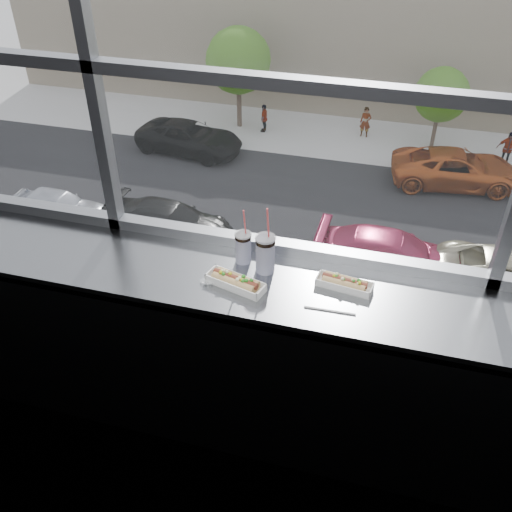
% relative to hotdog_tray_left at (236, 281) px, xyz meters
% --- Properties ---
extents(wall_back_lower, '(6.00, 0.00, 6.00)m').
position_rel_hotdog_tray_left_xyz_m(wall_back_lower, '(0.20, 0.34, -0.58)').
color(wall_back_lower, black).
rests_on(wall_back_lower, ground).
extents(window_glass, '(6.00, 0.00, 6.00)m').
position_rel_hotdog_tray_left_xyz_m(window_glass, '(0.20, 0.36, 1.17)').
color(window_glass, silver).
rests_on(window_glass, ground).
extents(window_mullions, '(6.00, 0.08, 2.40)m').
position_rel_hotdog_tray_left_xyz_m(window_mullions, '(0.20, 0.34, 1.17)').
color(window_mullions, gray).
rests_on(window_mullions, ground).
extents(counter, '(6.00, 0.55, 0.06)m').
position_rel_hotdog_tray_left_xyz_m(counter, '(0.20, 0.07, -0.06)').
color(counter, gray).
rests_on(counter, ground).
extents(counter_fascia, '(6.00, 0.04, 1.04)m').
position_rel_hotdog_tray_left_xyz_m(counter_fascia, '(0.20, -0.19, -0.58)').
color(counter_fascia, gray).
rests_on(counter_fascia, ground).
extents(hotdog_tray_left, '(0.31, 0.17, 0.07)m').
position_rel_hotdog_tray_left_xyz_m(hotdog_tray_left, '(0.00, 0.00, 0.00)').
color(hotdog_tray_left, white).
rests_on(hotdog_tray_left, counter).
extents(hotdog_tray_right, '(0.28, 0.13, 0.07)m').
position_rel_hotdog_tray_left_xyz_m(hotdog_tray_right, '(0.51, 0.13, -0.00)').
color(hotdog_tray_right, white).
rests_on(hotdog_tray_right, counter).
extents(soda_cup_left, '(0.09, 0.09, 0.32)m').
position_rel_hotdog_tray_left_xyz_m(soda_cup_left, '(-0.02, 0.21, 0.06)').
color(soda_cup_left, white).
rests_on(soda_cup_left, counter).
extents(soda_cup_right, '(0.10, 0.10, 0.38)m').
position_rel_hotdog_tray_left_xyz_m(soda_cup_right, '(0.11, 0.16, 0.08)').
color(soda_cup_right, white).
rests_on(soda_cup_right, counter).
extents(loose_straw, '(0.24, 0.02, 0.01)m').
position_rel_hotdog_tray_left_xyz_m(loose_straw, '(0.47, -0.06, -0.03)').
color(loose_straw, white).
rests_on(loose_straw, counter).
extents(wrapper, '(0.08, 0.06, 0.02)m').
position_rel_hotdog_tray_left_xyz_m(wrapper, '(-0.14, -0.01, -0.02)').
color(wrapper, silver).
rests_on(wrapper, counter).
extents(plaza_ground, '(120.00, 120.00, 0.00)m').
position_rel_hotdog_tray_left_xyz_m(plaza_ground, '(0.20, 43.84, -12.13)').
color(plaza_ground, silver).
rests_on(plaza_ground, ground).
extents(plaza_near, '(50.00, 14.00, 0.04)m').
position_rel_hotdog_tray_left_xyz_m(plaza_near, '(0.20, 7.34, -12.11)').
color(plaza_near, silver).
rests_on(plaza_near, plaza_ground).
extents(street_asphalt, '(80.00, 10.00, 0.06)m').
position_rel_hotdog_tray_left_xyz_m(street_asphalt, '(0.20, 20.34, -12.10)').
color(street_asphalt, black).
rests_on(street_asphalt, plaza_ground).
extents(far_sidewalk, '(80.00, 6.00, 0.04)m').
position_rel_hotdog_tray_left_xyz_m(far_sidewalk, '(0.20, 28.34, -12.11)').
color(far_sidewalk, silver).
rests_on(far_sidewalk, plaza_ground).
extents(far_building, '(50.00, 14.00, 8.00)m').
position_rel_hotdog_tray_left_xyz_m(far_building, '(0.20, 38.34, -8.13)').
color(far_building, gray).
rests_on(far_building, plaza_ground).
extents(car_near_c, '(2.97, 6.87, 2.27)m').
position_rel_hotdog_tray_left_xyz_m(car_near_c, '(1.05, 16.34, -10.93)').
color(car_near_c, '#B92A57').
rests_on(car_near_c, street_asphalt).
extents(car_near_a, '(2.41, 5.75, 1.91)m').
position_rel_hotdog_tray_left_xyz_m(car_near_a, '(-13.40, 16.34, -11.11)').
color(car_near_a, silver).
rests_on(car_near_a, street_asphalt).
extents(car_far_b, '(3.75, 7.19, 2.29)m').
position_rel_hotdog_tray_left_xyz_m(car_far_b, '(3.52, 24.34, -10.92)').
color(car_far_b, '#BB4E17').
rests_on(car_far_b, street_asphalt).
extents(car_near_b, '(3.02, 6.41, 2.08)m').
position_rel_hotdog_tray_left_xyz_m(car_near_b, '(-8.05, 16.34, -11.03)').
color(car_near_b, black).
rests_on(car_near_b, street_asphalt).
extents(car_far_a, '(3.48, 6.67, 2.12)m').
position_rel_hotdog_tray_left_xyz_m(car_far_a, '(-10.25, 24.34, -11.01)').
color(car_far_a, black).
rests_on(car_far_a, street_asphalt).
extents(pedestrian_a, '(0.64, 0.86, 1.93)m').
position_rel_hotdog_tray_left_xyz_m(pedestrian_a, '(-7.06, 28.00, -11.12)').
color(pedestrian_a, '#66605B').
rests_on(pedestrian_a, far_sidewalk).
extents(pedestrian_b, '(0.91, 0.68, 2.04)m').
position_rel_hotdog_tray_left_xyz_m(pedestrian_b, '(-1.38, 28.84, -11.07)').
color(pedestrian_b, '#66605B').
rests_on(pedestrian_b, far_sidewalk).
extents(pedestrian_c, '(0.97, 0.73, 2.19)m').
position_rel_hotdog_tray_left_xyz_m(pedestrian_c, '(6.04, 27.21, -10.99)').
color(pedestrian_c, '#66605B').
rests_on(pedestrian_c, far_sidewalk).
extents(tree_left, '(3.66, 3.66, 5.71)m').
position_rel_hotdog_tray_left_xyz_m(tree_left, '(-8.66, 28.34, -8.26)').
color(tree_left, '#47382B').
rests_on(tree_left, far_sidewalk).
extents(tree_center, '(2.85, 2.85, 4.46)m').
position_rel_hotdog_tray_left_xyz_m(tree_center, '(2.38, 28.34, -9.11)').
color(tree_center, '#47382B').
rests_on(tree_center, far_sidewalk).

